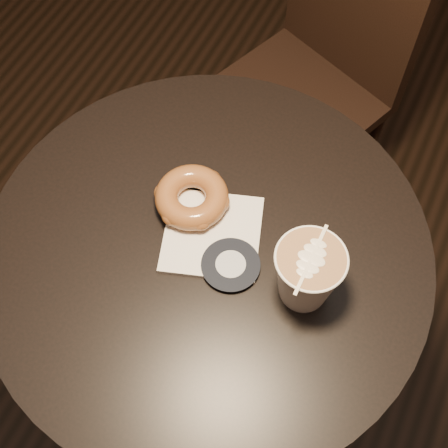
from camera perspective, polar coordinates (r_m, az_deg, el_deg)
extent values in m
plane|color=black|center=(1.67, -0.94, -13.79)|extent=(4.50, 4.50, 0.00)
cylinder|color=black|center=(0.98, -1.56, -2.47)|extent=(0.70, 0.70, 0.03)
cylinder|color=black|center=(1.31, -1.18, -9.58)|extent=(0.07, 0.07, 0.70)
cylinder|color=black|center=(1.66, -0.95, -13.70)|extent=(0.44, 0.44, 0.02)
cube|color=black|center=(1.57, 6.44, 11.03)|extent=(0.47, 0.47, 0.04)
cylinder|color=black|center=(1.73, -1.50, 7.01)|extent=(0.03, 0.03, 0.41)
cylinder|color=black|center=(1.62, 5.79, 0.39)|extent=(0.03, 0.03, 0.41)
cylinder|color=black|center=(1.87, 5.77, 12.15)|extent=(0.03, 0.03, 0.41)
cylinder|color=black|center=(1.77, 12.91, 6.29)|extent=(0.03, 0.03, 0.41)
cube|color=white|center=(0.97, -1.09, -0.94)|extent=(0.19, 0.19, 0.01)
torus|color=brown|center=(0.98, -2.97, 2.47)|extent=(0.12, 0.12, 0.04)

